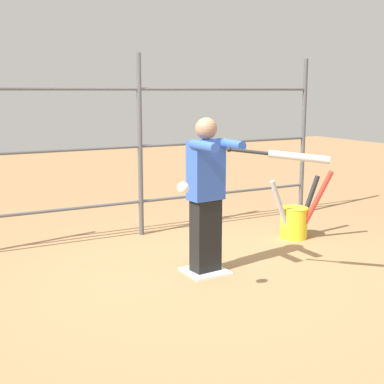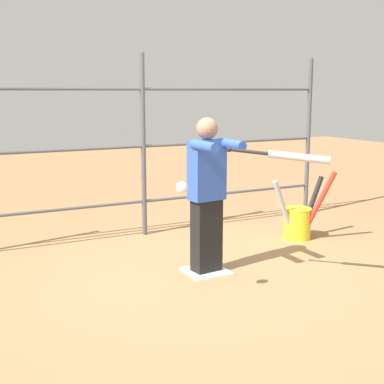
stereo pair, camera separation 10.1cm
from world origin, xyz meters
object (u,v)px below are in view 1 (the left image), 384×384
at_px(softball_in_flight, 183,188).
at_px(bat_bucket, 295,220).
at_px(baseball_bat_swinging, 290,156).
at_px(batter, 207,191).

distance_m(softball_in_flight, bat_bucket, 2.60).
bearing_deg(baseball_bat_swinging, bat_bucket, -131.72).
xyz_separation_m(batter, bat_bucket, (-1.57, -0.58, -0.59)).
relative_size(baseball_bat_swinging, softball_in_flight, 7.33).
relative_size(batter, baseball_bat_swinging, 2.16).
distance_m(batter, bat_bucket, 1.78).
height_order(softball_in_flight, bat_bucket, softball_in_flight).
bearing_deg(baseball_bat_swinging, softball_in_flight, -5.65).
xyz_separation_m(softball_in_flight, bat_bucket, (-2.16, -1.22, -0.77)).
bearing_deg(batter, softball_in_flight, 47.45).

